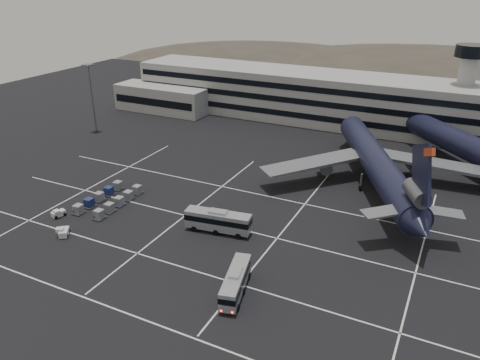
# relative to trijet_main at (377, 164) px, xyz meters

# --- Properties ---
(ground) EXTENTS (260.00, 260.00, 0.00)m
(ground) POSITION_rel_trijet_main_xyz_m (-22.27, -31.50, -5.25)
(ground) COLOR black
(ground) RESTS_ON ground
(lane_markings) EXTENTS (90.00, 55.62, 0.01)m
(lane_markings) POSITION_rel_trijet_main_xyz_m (-21.32, -30.78, -5.24)
(lane_markings) COLOR silver
(lane_markings) RESTS_ON ground
(terminal) EXTENTS (125.00, 26.00, 24.00)m
(terminal) POSITION_rel_trijet_main_xyz_m (-25.21, 39.64, 1.68)
(terminal) COLOR gray
(terminal) RESTS_ON ground
(hills) EXTENTS (352.00, 180.00, 44.00)m
(hills) POSITION_rel_trijet_main_xyz_m (-4.27, 138.50, -17.32)
(hills) COLOR #38332B
(hills) RESTS_ON ground
(lightpole_left) EXTENTS (2.40, 2.40, 18.28)m
(lightpole_left) POSITION_rel_trijet_main_xyz_m (-77.27, 3.50, 6.57)
(lightpole_left) COLOR slate
(lightpole_left) RESTS_ON ground
(trijet_main) EXTENTS (43.11, 54.06, 18.08)m
(trijet_main) POSITION_rel_trijet_main_xyz_m (0.00, 0.00, 0.00)
(trijet_main) COLOR black
(trijet_main) RESTS_ON ground
(trijet_far) EXTENTS (43.07, 46.19, 18.08)m
(trijet_far) POSITION_rel_trijet_main_xyz_m (18.37, 16.33, 0.18)
(trijet_far) COLOR black
(trijet_far) RESTS_ON ground
(bus_near) EXTENTS (4.67, 10.38, 3.57)m
(bus_near) POSITION_rel_trijet_main_xyz_m (-9.93, -43.40, -3.30)
(bus_near) COLOR #92959A
(bus_near) RESTS_ON ground
(bus_far) EXTENTS (11.63, 4.28, 4.01)m
(bus_far) POSITION_rel_trijet_main_xyz_m (-20.10, -29.87, -3.05)
(bus_far) COLOR #92959A
(bus_far) RESTS_ON ground
(tug_a) EXTENTS (2.03, 2.62, 1.49)m
(tug_a) POSITION_rel_trijet_main_xyz_m (-48.63, -38.06, -4.59)
(tug_a) COLOR silver
(tug_a) RESTS_ON ground
(tug_b) EXTENTS (2.66, 2.89, 1.60)m
(tug_b) POSITION_rel_trijet_main_xyz_m (-42.59, -42.60, -4.54)
(tug_b) COLOR silver
(tug_b) RESTS_ON ground
(uld_cluster) EXTENTS (6.95, 13.66, 1.75)m
(uld_cluster) POSITION_rel_trijet_main_xyz_m (-43.93, -29.78, -4.39)
(uld_cluster) COLOR #2D2D30
(uld_cluster) RESTS_ON ground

